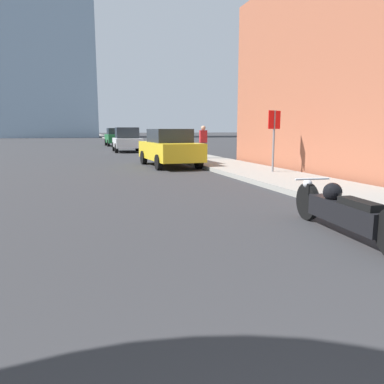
# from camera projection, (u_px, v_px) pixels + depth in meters

# --- Properties ---
(sidewalk) EXTENTS (2.38, 240.00, 0.15)m
(sidewalk) POSITION_uv_depth(u_px,v_px,m) (136.00, 144.00, 39.46)
(sidewalk) COLOR gray
(sidewalk) RESTS_ON ground_plane
(motorcycle) EXTENTS (0.62, 2.73, 0.75)m
(motorcycle) POSITION_uv_depth(u_px,v_px,m) (343.00, 210.00, 5.51)
(motorcycle) COLOR black
(motorcycle) RESTS_ON ground_plane
(parked_car_yellow) EXTENTS (2.01, 4.37, 1.58)m
(parked_car_yellow) POSITION_uv_depth(u_px,v_px,m) (169.00, 148.00, 15.93)
(parked_car_yellow) COLOR gold
(parked_car_yellow) RESTS_ON ground_plane
(parked_car_white) EXTENTS (1.98, 3.87, 1.71)m
(parked_car_white) POSITION_uv_depth(u_px,v_px,m) (127.00, 140.00, 26.47)
(parked_car_white) COLOR silver
(parked_car_white) RESTS_ON ground_plane
(parked_car_green) EXTENTS (1.91, 4.25, 1.71)m
(parked_car_green) POSITION_uv_depth(u_px,v_px,m) (116.00, 137.00, 36.22)
(parked_car_green) COLOR #1E6B33
(parked_car_green) RESTS_ON ground_plane
(stop_sign) EXTENTS (0.57, 0.26, 2.03)m
(stop_sign) POSITION_uv_depth(u_px,v_px,m) (274.00, 130.00, 12.47)
(stop_sign) COLOR slate
(stop_sign) RESTS_ON sidewalk
(pedestrian) EXTENTS (0.36, 0.22, 1.60)m
(pedestrian) POSITION_uv_depth(u_px,v_px,m) (203.00, 142.00, 18.62)
(pedestrian) COLOR #38383D
(pedestrian) RESTS_ON sidewalk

